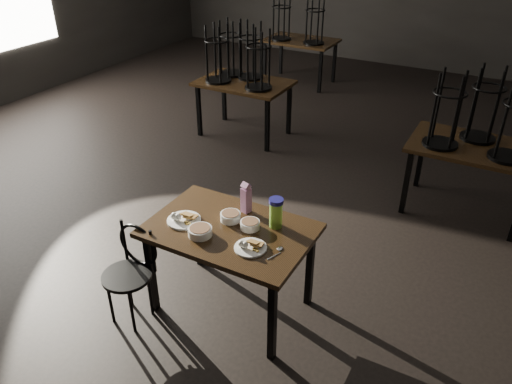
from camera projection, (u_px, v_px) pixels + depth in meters
The scene contains 13 objects.
main_table at pixel (230, 237), 3.68m from camera, with size 1.20×0.80×0.75m.
plate_left at pixel (183, 219), 3.71m from camera, with size 0.25×0.25×0.08m.
plate_right at pixel (250, 246), 3.41m from camera, with size 0.23×0.23×0.07m.
bowl_near at pixel (230, 216), 3.71m from camera, with size 0.15×0.15×0.06m.
bowl_far at pixel (250, 224), 3.62m from camera, with size 0.14×0.14×0.06m.
bowl_big at pixel (200, 231), 3.55m from camera, with size 0.17×0.17×0.06m.
juice_carton at pixel (246, 198), 3.77m from camera, with size 0.08×0.08×0.25m.
water_bottle at pixel (276, 213), 3.60m from camera, with size 0.11×0.11×0.23m.
spoon at pixel (279, 250), 3.41m from camera, with size 0.05×0.18×0.01m.
bentwood_chair at pixel (132, 267), 3.71m from camera, with size 0.37×0.37×0.78m.
bg_table_left at pixel (242, 77), 6.54m from camera, with size 1.20×0.80×1.48m.
bg_table_right at pixel (475, 143), 4.83m from camera, with size 1.20×0.80×1.48m.
bg_table_far at pixel (300, 40), 8.46m from camera, with size 1.20×0.80×1.48m.
Camera 1 is at (2.12, -3.85, 2.83)m, focal length 35.00 mm.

